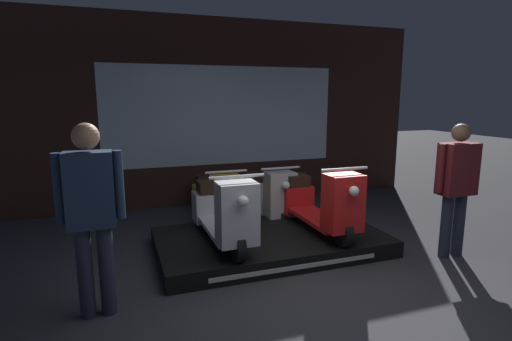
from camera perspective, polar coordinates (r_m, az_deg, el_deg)
The scene contains 9 objects.
ground_plane at distance 3.97m, azimuth 10.84°, elevation -18.01°, with size 30.00×30.00×0.00m, color #2D2D33.
shop_wall_back at distance 7.09m, azimuth -4.74°, elevation 8.21°, with size 7.44×0.09×3.20m.
display_platform at distance 5.05m, azimuth 2.13°, elevation -10.16°, with size 2.77×1.55×0.20m.
scooter_display_left at distance 4.69m, azimuth -4.82°, elevation -5.88°, with size 0.58×1.70×0.91m.
scooter_display_right at distance 5.13m, azimuth 8.78°, elevation -4.52°, with size 0.58×1.70×0.91m.
scooter_backrow_0 at distance 6.03m, azimuth -5.71°, elevation -4.14°, with size 0.58×1.70×0.91m.
scooter_backrow_1 at distance 6.25m, azimuth 1.32°, elevation -3.54°, with size 0.58×1.70×0.91m.
person_left_browsing at distance 3.61m, azimuth -22.49°, elevation -4.91°, with size 0.54×0.22×1.68m.
person_right_browsing at distance 5.18m, azimuth 26.75°, elevation -1.24°, with size 0.59×0.24×1.58m.
Camera 1 is at (-1.81, -2.99, 1.89)m, focal length 28.00 mm.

